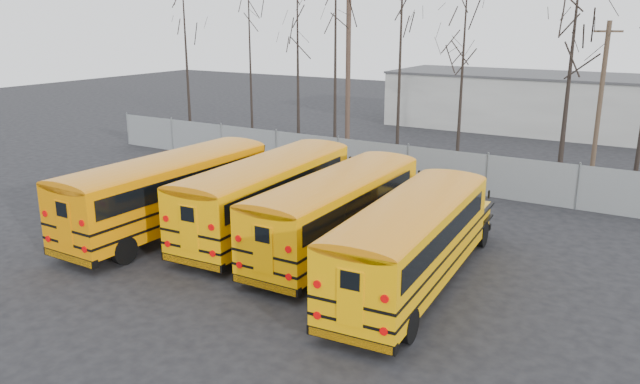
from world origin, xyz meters
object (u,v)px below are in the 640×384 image
Objects in this scene: bus_b at (270,189)px; bus_c at (340,205)px; bus_d at (414,235)px; bus_a at (172,186)px; utility_pole_left at (348,65)px; utility_pole_right at (600,98)px.

bus_b is 1.04× the size of bus_c.
bus_b reaches higher than bus_d.
bus_c is at bearing 12.71° from bus_a.
bus_a is 1.04× the size of bus_d.
utility_pole_left reaches higher than utility_pole_right.
bus_b is (3.42, 1.75, -0.03)m from bus_a.
bus_d is at bearing -0.05° from bus_a.
utility_pole_left is (-12.64, 18.64, 3.49)m from bus_d.
bus_a is 3.84m from bus_b.
bus_d is (3.50, -1.55, 0.00)m from bus_c.
utility_pole_right is at bearing 69.90° from bus_c.
utility_pole_left reaches higher than bus_d.
bus_d is at bearing -24.76° from bus_c.
bus_b is 3.28m from bus_c.
bus_d is (6.76, -1.88, -0.06)m from bus_b.
utility_pole_right is at bearing 56.16° from bus_a.
bus_a is 18.98m from utility_pole_left.
bus_c is (3.27, -0.32, -0.06)m from bus_b.
utility_pole_left is at bearing 117.36° from bus_c.
utility_pole_left is at bearing 120.17° from bus_d.
utility_pole_right reaches higher than bus_c.
bus_c is at bearing -8.71° from bus_b.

